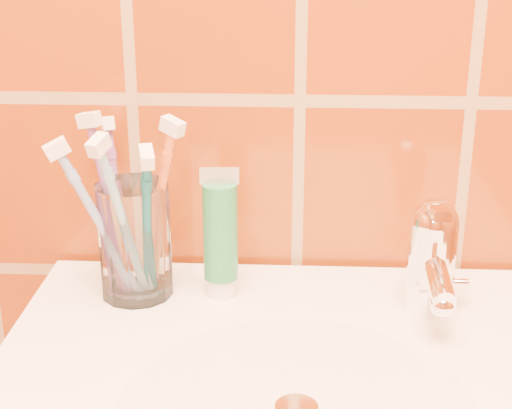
{
  "coord_description": "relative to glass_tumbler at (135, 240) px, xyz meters",
  "views": [
    {
      "loc": [
        -0.01,
        0.37,
        1.24
      ],
      "look_at": [
        -0.04,
        1.08,
        0.97
      ],
      "focal_mm": 55.0,
      "sensor_mm": 36.0,
      "label": 1
    }
  ],
  "objects": [
    {
      "name": "glass_tumbler",
      "position": [
        0.0,
        0.0,
        0.0
      ],
      "size": [
        0.09,
        0.09,
        0.12
      ],
      "primitive_type": "cylinder",
      "rotation": [
        0.0,
        0.0,
        -0.14
      ],
      "color": "white",
      "rests_on": "pedestal_sink"
    },
    {
      "name": "toothpaste_tube",
      "position": [
        0.09,
        0.0,
        0.0
      ],
      "size": [
        0.04,
        0.04,
        0.14
      ],
      "rotation": [
        0.0,
        0.0,
        0.07
      ],
      "color": "white",
      "rests_on": "pedestal_sink"
    },
    {
      "name": "faucet",
      "position": [
        0.31,
        -0.02,
        0.0
      ],
      "size": [
        0.05,
        0.11,
        0.12
      ],
      "color": "white",
      "rests_on": "pedestal_sink"
    },
    {
      "name": "toothbrush_0",
      "position": [
        0.02,
        -0.03,
        0.03
      ],
      "size": [
        0.09,
        0.16,
        0.21
      ],
      "primitive_type": null,
      "rotation": [
        0.38,
        0.0,
        0.29
      ],
      "color": "#0B5562",
      "rests_on": "glass_tumbler"
    },
    {
      "name": "toothbrush_1",
      "position": [
        -0.02,
        -0.0,
        0.04
      ],
      "size": [
        0.1,
        0.09,
        0.21
      ],
      "primitive_type": null,
      "rotation": [
        0.21,
        0.0,
        -1.97
      ],
      "color": "#7E4492",
      "rests_on": "glass_tumbler"
    },
    {
      "name": "toothbrush_2",
      "position": [
        -0.03,
        -0.02,
        0.03
      ],
      "size": [
        0.15,
        0.13,
        0.19
      ],
      "primitive_type": null,
      "rotation": [
        0.41,
        0.0,
        -1.14
      ],
      "color": "#7C9BDD",
      "rests_on": "glass_tumbler"
    },
    {
      "name": "toothbrush_3",
      "position": [
        -0.02,
        0.03,
        0.03
      ],
      "size": [
        0.1,
        0.16,
        0.2
      ],
      "primitive_type": null,
      "rotation": [
        0.4,
        0.0,
        -2.76
      ],
      "color": "#754391",
      "rests_on": "glass_tumbler"
    },
    {
      "name": "toothbrush_4",
      "position": [
        -0.0,
        -0.03,
        0.03
      ],
      "size": [
        0.1,
        0.15,
        0.21
      ],
      "primitive_type": null,
      "rotation": [
        0.34,
        0.0,
        -0.39
      ],
      "color": "#79B4D8",
      "rests_on": "glass_tumbler"
    },
    {
      "name": "toothbrush_5",
      "position": [
        0.03,
        -0.0,
        0.04
      ],
      "size": [
        0.12,
        0.11,
        0.21
      ],
      "primitive_type": null,
      "rotation": [
        0.26,
        0.0,
        1.01
      ],
      "color": "orange",
      "rests_on": "glass_tumbler"
    }
  ]
}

